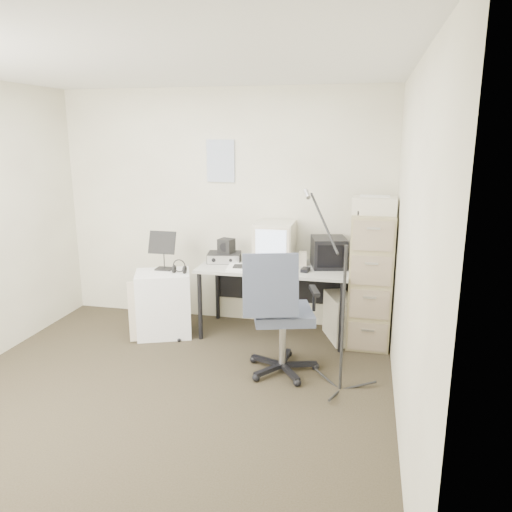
% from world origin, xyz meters
% --- Properties ---
extents(floor, '(3.60, 3.60, 0.01)m').
position_xyz_m(floor, '(0.00, 0.00, -0.01)').
color(floor, '#2C2718').
rests_on(floor, ground).
extents(ceiling, '(3.60, 3.60, 0.01)m').
position_xyz_m(ceiling, '(0.00, 0.00, 2.50)').
color(ceiling, white).
rests_on(ceiling, ground).
extents(wall_back, '(3.60, 0.02, 2.50)m').
position_xyz_m(wall_back, '(0.00, 1.80, 1.25)').
color(wall_back, '#EEECCE').
rests_on(wall_back, ground).
extents(wall_right, '(0.02, 3.60, 2.50)m').
position_xyz_m(wall_right, '(1.80, 0.00, 1.25)').
color(wall_right, '#EEECCE').
rests_on(wall_right, ground).
extents(wall_calendar, '(0.30, 0.02, 0.44)m').
position_xyz_m(wall_calendar, '(-0.02, 1.79, 1.75)').
color(wall_calendar, white).
rests_on(wall_calendar, wall_back).
extents(filing_cabinet, '(0.40, 0.60, 1.30)m').
position_xyz_m(filing_cabinet, '(1.58, 1.48, 0.65)').
color(filing_cabinet, tan).
rests_on(filing_cabinet, floor).
extents(printer, '(0.41, 0.28, 0.16)m').
position_xyz_m(printer, '(1.58, 1.43, 1.38)').
color(printer, beige).
rests_on(printer, filing_cabinet).
extents(desk, '(1.50, 0.70, 0.73)m').
position_xyz_m(desk, '(0.63, 1.45, 0.36)').
color(desk, '#AFAFA1').
rests_on(desk, floor).
extents(crt_monitor, '(0.39, 0.41, 0.43)m').
position_xyz_m(crt_monitor, '(0.61, 1.58, 0.94)').
color(crt_monitor, beige).
rests_on(crt_monitor, desk).
extents(crt_tv, '(0.40, 0.41, 0.30)m').
position_xyz_m(crt_tv, '(1.16, 1.55, 0.88)').
color(crt_tv, black).
rests_on(crt_tv, desk).
extents(desk_speaker, '(0.09, 0.09, 0.14)m').
position_xyz_m(desk_speaker, '(0.90, 1.53, 0.80)').
color(desk_speaker, beige).
rests_on(desk_speaker, desk).
extents(keyboard, '(0.40, 0.15, 0.02)m').
position_xyz_m(keyboard, '(0.57, 1.27, 0.74)').
color(keyboard, beige).
rests_on(keyboard, desk).
extents(mouse, '(0.09, 0.13, 0.04)m').
position_xyz_m(mouse, '(0.96, 1.31, 0.75)').
color(mouse, black).
rests_on(mouse, desk).
extents(radio_receiver, '(0.38, 0.30, 0.10)m').
position_xyz_m(radio_receiver, '(0.09, 1.50, 0.78)').
color(radio_receiver, black).
rests_on(radio_receiver, desk).
extents(radio_speaker, '(0.17, 0.17, 0.15)m').
position_xyz_m(radio_speaker, '(0.11, 1.52, 0.90)').
color(radio_speaker, black).
rests_on(radio_speaker, radio_receiver).
extents(papers, '(0.25, 0.32, 0.02)m').
position_xyz_m(papers, '(0.30, 1.28, 0.74)').
color(papers, white).
rests_on(papers, desk).
extents(pc_tower, '(0.38, 0.53, 0.46)m').
position_xyz_m(pc_tower, '(1.30, 1.46, 0.23)').
color(pc_tower, beige).
rests_on(pc_tower, floor).
extents(office_chair, '(0.79, 0.79, 1.11)m').
position_xyz_m(office_chair, '(0.86, 0.63, 0.55)').
color(office_chair, '#454C65').
rests_on(office_chair, floor).
extents(side_cart, '(0.66, 0.60, 0.67)m').
position_xyz_m(side_cart, '(-0.48, 1.19, 0.33)').
color(side_cart, white).
rests_on(side_cart, floor).
extents(music_stand, '(0.29, 0.17, 0.41)m').
position_xyz_m(music_stand, '(-0.50, 1.30, 0.87)').
color(music_stand, black).
rests_on(music_stand, side_cart).
extents(headphones, '(0.17, 0.17, 0.03)m').
position_xyz_m(headphones, '(-0.30, 1.21, 0.71)').
color(headphones, black).
rests_on(headphones, side_cart).
extents(mic_stand, '(0.03, 0.03, 1.58)m').
position_xyz_m(mic_stand, '(1.37, 0.43, 0.79)').
color(mic_stand, black).
rests_on(mic_stand, floor).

